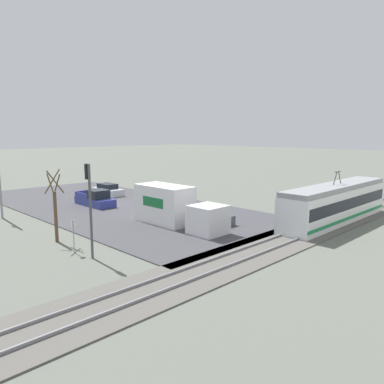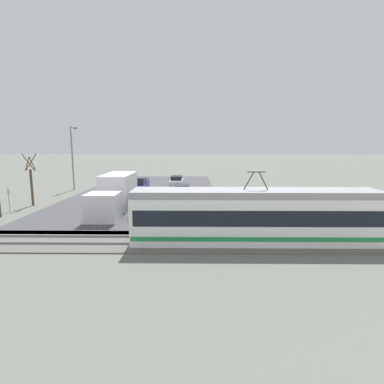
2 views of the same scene
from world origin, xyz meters
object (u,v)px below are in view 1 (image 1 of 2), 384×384
Objects in this scene: sedan_car_0 at (172,199)px; no_parking_sign at (73,233)px; traffic_light_pole at (90,199)px; sedan_car_2 at (209,216)px; pickup_truck at (95,199)px; box_truck at (174,208)px; sedan_car_1 at (108,190)px; street_tree at (55,209)px; light_rail_tram at (336,203)px.

sedan_car_0 is 2.07× the size of no_parking_sign.
sedan_car_2 is at bearing -175.01° from traffic_light_pole.
pickup_truck reaches higher than sedan_car_2.
box_truck is 2.02× the size of sedan_car_2.
sedan_car_0 is 0.77× the size of traffic_light_pole.
sedan_car_2 is 12.44m from no_parking_sign.
box_truck is at bearing -164.93° from traffic_light_pole.
sedan_car_0 is 0.96× the size of sedan_car_1.
sedan_car_0 is 15.85m from street_tree.
light_rail_tram is 6.91× the size of no_parking_sign.
traffic_light_pole is at bearing 58.74° from pickup_truck.
sedan_car_0 is at bearing -163.66° from street_tree.
pickup_truck is at bearing -125.35° from no_parking_sign.
sedan_car_0 is at bearing 138.00° from pickup_truck.
pickup_truck is at bearing -121.26° from traffic_light_pole.
pickup_truck is (0.18, -12.46, -0.85)m from box_truck.
light_rail_tram reaches higher than no_parking_sign.
traffic_light_pole is (9.26, 2.49, 2.22)m from box_truck.
light_rail_tram reaches higher than pickup_truck.
sedan_car_1 is 20.48m from street_tree.
traffic_light_pole reaches higher than pickup_truck.
no_parking_sign is at bearing 54.65° from pickup_truck.
sedan_car_0 is at bearing -153.50° from no_parking_sign.
no_parking_sign is at bearing -21.66° from light_rail_tram.
light_rail_tram is at bearing 137.75° from sedan_car_2.
street_tree is (9.20, -2.53, 0.80)m from box_truck.
light_rail_tram is 2.56× the size of traffic_light_pole.
traffic_light_pole is at bearing -148.10° from sedan_car_0.
traffic_light_pole reaches higher than sedan_car_0.
box_truck is 4.10× the size of no_parking_sign.
no_parking_sign is (0.30, -1.73, -2.46)m from traffic_light_pole.
traffic_light_pole reaches higher than no_parking_sign.
street_tree is at bearing -96.29° from no_parking_sign.
no_parking_sign is (20.71, -8.23, -0.33)m from light_rail_tram.
box_truck is at bearing -38.86° from light_rail_tram.
no_parking_sign is at bearing 4.55° from box_truck.
traffic_light_pole is at bearing 4.99° from sedan_car_2.
box_truck is 1.89× the size of sedan_car_1.
traffic_light_pole is (20.42, -6.50, 2.13)m from light_rail_tram.
sedan_car_2 is (-2.84, 1.44, -0.93)m from box_truck.
traffic_light_pole is (12.10, 1.06, 3.15)m from sedan_car_2.
pickup_truck is 8.22m from sedan_car_0.
pickup_truck is 2.39× the size of no_parking_sign.
no_parking_sign is (15.48, 7.72, 0.66)m from sedan_car_0.
sedan_car_1 is 23.17m from no_parking_sign.
box_truck is (11.15, -8.99, -0.09)m from light_rail_tram.
no_parking_sign is (0.36, 3.29, -1.04)m from street_tree.
pickup_truck is at bearing 138.00° from sedan_car_0.
sedan_car_2 is at bearing -42.25° from light_rail_tram.
light_rail_tram is 21.53m from traffic_light_pole.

